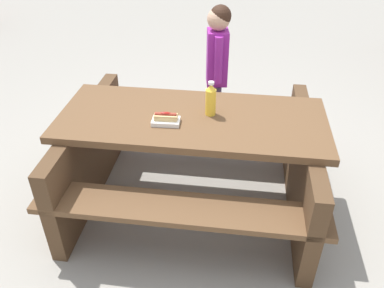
# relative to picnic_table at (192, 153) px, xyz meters

# --- Properties ---
(ground_plane) EXTENTS (30.00, 30.00, 0.00)m
(ground_plane) POSITION_rel_picnic_table_xyz_m (0.00, 0.00, -0.44)
(ground_plane) COLOR gray
(ground_plane) RESTS_ON ground
(picnic_table) EXTENTS (1.92, 1.55, 0.75)m
(picnic_table) POSITION_rel_picnic_table_xyz_m (0.00, 0.00, 0.00)
(picnic_table) COLOR brown
(picnic_table) RESTS_ON ground
(soda_bottle) EXTENTS (0.07, 0.07, 0.24)m
(soda_bottle) POSITION_rel_picnic_table_xyz_m (-0.12, -0.04, 0.42)
(soda_bottle) COLOR yellow
(soda_bottle) RESTS_ON picnic_table
(hotdog_tray) EXTENTS (0.19, 0.12, 0.08)m
(hotdog_tray) POSITION_rel_picnic_table_xyz_m (0.17, 0.10, 0.34)
(hotdog_tray) COLOR white
(hotdog_tray) RESTS_ON picnic_table
(child_in_coat) EXTENTS (0.20, 0.31, 1.24)m
(child_in_coat) POSITION_rel_picnic_table_xyz_m (-0.18, -0.92, 0.35)
(child_in_coat) COLOR #3F334C
(child_in_coat) RESTS_ON ground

